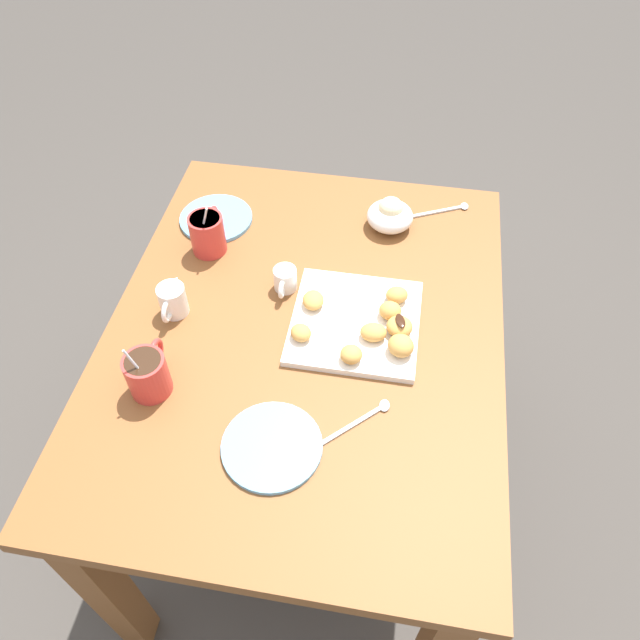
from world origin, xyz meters
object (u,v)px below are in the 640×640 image
Objects in this scene: saucer_sky_left at (216,218)px; beignet_0 at (351,354)px; beignet_4 at (313,300)px; chocolate_sauce_pitcher at (285,278)px; beignet_3 at (397,295)px; cream_pitcher_white at (173,298)px; coffee_mug_red_right at (208,232)px; dining_table at (306,364)px; coffee_mug_red_left at (148,373)px; pastry_plate_square at (355,322)px; ice_cream_bowl at (390,215)px; beignet_6 at (301,333)px; beignet_1 at (400,326)px; beignet_2 at (373,332)px; beignet_5 at (401,346)px; saucer_sky_right at (272,446)px; beignet_7 at (390,311)px.

saucer_sky_left is 4.02× the size of beignet_0.
saucer_sky_left is at bearing 49.02° from beignet_4.
beignet_3 is at bearing -92.51° from chocolate_sauce_pitcher.
beignet_3 is (-0.01, -0.25, 0.00)m from chocolate_sauce_pitcher.
coffee_mug_red_right is at bearing -5.31° from cream_pitcher_white.
coffee_mug_red_left is (-0.20, 0.27, 0.18)m from dining_table.
chocolate_sauce_pitcher is (0.08, 0.17, 0.02)m from pastry_plate_square.
cream_pitcher_white is 0.58× the size of saucer_sky_left.
ice_cream_bowl reaches higher than beignet_3.
cream_pitcher_white is 0.56m from ice_cream_bowl.
ice_cream_bowl is at bearing -50.63° from cream_pitcher_white.
ice_cream_bowl is at bearing -20.10° from beignet_6.
beignet_1 is 0.06m from beignet_2.
dining_table is 0.27m from beignet_5.
saucer_sky_right is (-0.29, 0.01, 0.14)m from dining_table.
beignet_7 reaches higher than saucer_sky_left.
beignet_2 is 1.00× the size of beignet_5.
beignet_1 is 0.05m from beignet_7.
coffee_mug_red_left is at bearing -174.70° from cream_pitcher_white.
coffee_mug_red_right is at bearing 27.76° from saucer_sky_right.
cream_pitcher_white reaches higher than beignet_1.
cream_pitcher_white is 0.31m from saucer_sky_left.
beignet_7 is at bearing -103.92° from chocolate_sauce_pitcher.
beignet_5 is (-0.04, -0.21, 0.17)m from dining_table.
chocolate_sauce_pitcher is at bearing 139.79° from ice_cream_bowl.
beignet_5 is (-0.15, -0.27, 0.00)m from chocolate_sauce_pitcher.
ice_cream_bowl is at bearing 8.62° from beignet_3.
coffee_mug_red_right reaches higher than saucer_sky_left.
beignet_5 is at bearing -161.83° from beignet_7.
ice_cream_bowl is at bearing 8.43° from beignet_5.
beignet_6 is (0.16, -0.27, -0.02)m from coffee_mug_red_left.
beignet_6 is (0.25, -0.01, 0.03)m from saucer_sky_right.
chocolate_sauce_pitcher is 0.30m from saucer_sky_left.
saucer_sky_right is 4.14× the size of beignet_0.
beignet_3 is (0.09, 0.01, -0.00)m from beignet_1.
ice_cream_bowl is 0.35m from beignet_1.
beignet_4 reaches higher than saucer_sky_right.
coffee_mug_red_right reaches higher than beignet_0.
beignet_2 is at bearing -65.81° from coffee_mug_red_left.
coffee_mug_red_left is at bearing 114.25° from beignet_1.
pastry_plate_square is 1.90× the size of coffee_mug_red_left.
beignet_5 is at bearing -115.76° from beignet_2.
beignet_1 is (-0.35, -0.05, -0.00)m from ice_cream_bowl.
beignet_1 is (0.09, -0.09, 0.00)m from beignet_0.
dining_table is at bearing 105.81° from beignet_7.
coffee_mug_red_left is at bearing 107.93° from beignet_0.
beignet_5 is (-0.25, -0.47, -0.02)m from coffee_mug_red_right.
beignet_1 is at bearing -149.52° from beignet_7.
beignet_3 is at bearing -78.59° from cream_pitcher_white.
beignet_5 is 1.19× the size of beignet_6.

